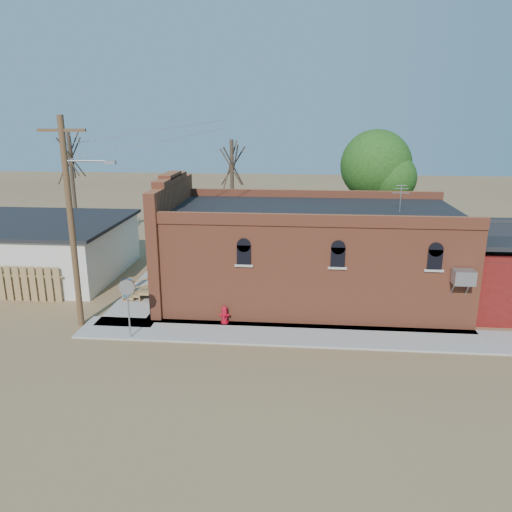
# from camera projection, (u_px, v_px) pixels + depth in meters

# --- Properties ---
(ground) EXTENTS (120.00, 120.00, 0.00)m
(ground) POSITION_uv_depth(u_px,v_px,m) (263.00, 344.00, 20.31)
(ground) COLOR brown
(ground) RESTS_ON ground
(sidewalk_south) EXTENTS (19.00, 2.20, 0.08)m
(sidewalk_south) POSITION_uv_depth(u_px,v_px,m) (300.00, 335.00, 21.03)
(sidewalk_south) COLOR #9E9991
(sidewalk_south) RESTS_ON ground
(sidewalk_west) EXTENTS (2.60, 10.00, 0.08)m
(sidewalk_west) POSITION_uv_depth(u_px,v_px,m) (154.00, 289.00, 26.59)
(sidewalk_west) COLOR #9E9991
(sidewalk_west) RESTS_ON ground
(brick_bar) EXTENTS (16.40, 7.97, 6.30)m
(brick_bar) POSITION_uv_depth(u_px,v_px,m) (305.00, 254.00, 24.79)
(brick_bar) COLOR #A44D32
(brick_bar) RESTS_ON ground
(red_shed) EXTENTS (5.40, 6.40, 4.30)m
(red_shed) POSITION_uv_depth(u_px,v_px,m) (510.00, 260.00, 23.96)
(red_shed) COLOR #601010
(red_shed) RESTS_ON ground
(wood_fence) EXTENTS (5.20, 0.10, 1.80)m
(wood_fence) POSITION_uv_depth(u_px,v_px,m) (13.00, 283.00, 24.81)
(wood_fence) COLOR olive
(wood_fence) RESTS_ON ground
(utility_pole) EXTENTS (3.12, 0.26, 9.00)m
(utility_pole) POSITION_uv_depth(u_px,v_px,m) (72.00, 219.00, 20.85)
(utility_pole) COLOR #4F2D1F
(utility_pole) RESTS_ON ground
(tree_bare_near) EXTENTS (2.80, 2.80, 7.65)m
(tree_bare_near) POSITION_uv_depth(u_px,v_px,m) (232.00, 164.00, 31.39)
(tree_bare_near) COLOR #4E3A2C
(tree_bare_near) RESTS_ON ground
(tree_bare_far) EXTENTS (2.80, 2.80, 8.16)m
(tree_bare_far) POSITION_uv_depth(u_px,v_px,m) (70.00, 156.00, 33.18)
(tree_bare_far) COLOR #4E3A2C
(tree_bare_far) RESTS_ON ground
(tree_leafy) EXTENTS (4.40, 4.40, 8.15)m
(tree_leafy) POSITION_uv_depth(u_px,v_px,m) (376.00, 165.00, 31.10)
(tree_leafy) COLOR #4E3A2C
(tree_leafy) RESTS_ON ground
(fire_hydrant) EXTENTS (0.47, 0.46, 0.79)m
(fire_hydrant) POSITION_uv_depth(u_px,v_px,m) (225.00, 315.00, 22.06)
(fire_hydrant) COLOR #B10A1C
(fire_hydrant) RESTS_ON sidewalk_south
(stop_sign) EXTENTS (0.69, 0.14, 2.53)m
(stop_sign) POSITION_uv_depth(u_px,v_px,m) (127.00, 293.00, 20.23)
(stop_sign) COLOR #999A9F
(stop_sign) RESTS_ON sidewalk_south
(trash_barrel) EXTENTS (0.72, 0.72, 0.85)m
(trash_barrel) POSITION_uv_depth(u_px,v_px,m) (127.00, 288.00, 25.31)
(trash_barrel) COLOR navy
(trash_barrel) RESTS_ON sidewalk_west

